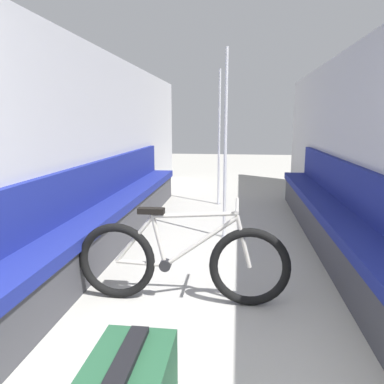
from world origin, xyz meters
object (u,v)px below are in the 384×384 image
object	(u,v)px
bench_seat_row_left	(106,219)
grab_pole_far	(225,149)
bench_seat_row_right	(340,227)
bicycle	(181,262)
grab_pole_near	(219,140)

from	to	relation	value
bench_seat_row_left	grab_pole_far	distance (m)	1.57
bench_seat_row_right	bicycle	bearing A→B (deg)	-141.66
bench_seat_row_left	grab_pole_far	xyz separation A→B (m)	(1.27, 0.53, 0.75)
grab_pole_far	bench_seat_row_right	bearing A→B (deg)	-23.99
grab_pole_far	bicycle	bearing A→B (deg)	-98.78
grab_pole_far	grab_pole_near	bearing A→B (deg)	95.36
bicycle	grab_pole_near	bearing A→B (deg)	104.54
bench_seat_row_right	grab_pole_far	distance (m)	1.51
bench_seat_row_left	bicycle	distance (m)	1.53
bicycle	bench_seat_row_left	bearing A→B (deg)	147.37
bench_seat_row_left	bench_seat_row_right	distance (m)	2.47
bench_seat_row_right	grab_pole_far	world-z (taller)	grab_pole_far
bench_seat_row_right	grab_pole_near	world-z (taller)	grab_pole_near
bicycle	grab_pole_far	bearing A→B (deg)	97.25
grab_pole_far	bench_seat_row_left	bearing A→B (deg)	-157.31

